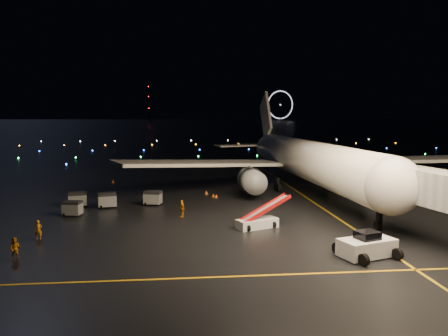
{
  "coord_description": "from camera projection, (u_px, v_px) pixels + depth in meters",
  "views": [
    {
      "loc": [
        -5.1,
        -39.32,
        11.35
      ],
      "look_at": [
        0.0,
        12.0,
        5.0
      ],
      "focal_mm": 35.0,
      "sensor_mm": 36.0,
      "label": 1
    }
  ],
  "objects": [
    {
      "name": "safety_cone_2",
      "position": [
        206.0,
        192.0,
        62.39
      ],
      "size": [
        0.59,
        0.59,
        0.55
      ],
      "primitive_type": "cone",
      "rotation": [
        0.0,
        0.0,
        0.24
      ],
      "color": "orange",
      "rests_on": "ground"
    },
    {
      "name": "lane_centre",
      "position": [
        313.0,
        202.0,
        56.72
      ],
      "size": [
        0.25,
        80.0,
        0.02
      ],
      "primitive_type": "cube",
      "color": "orange",
      "rests_on": "ground"
    },
    {
      "name": "lane_cross",
      "position": [
        184.0,
        278.0,
        30.35
      ],
      "size": [
        60.0,
        0.25,
        0.02
      ],
      "primitive_type": "cube",
      "color": "orange",
      "rests_on": "ground"
    },
    {
      "name": "ferris_wheel",
      "position": [
        280.0,
        106.0,
        765.35
      ],
      "size": [
        49.33,
        16.8,
        52.0
      ],
      "primitive_type": null,
      "rotation": [
        0.0,
        0.0,
        0.26
      ],
      "color": "black",
      "rests_on": "ground"
    },
    {
      "name": "baggage_cart_2",
      "position": [
        72.0,
        208.0,
        49.04
      ],
      "size": [
        2.2,
        1.74,
        1.67
      ],
      "primitive_type": "cube",
      "rotation": [
        0.0,
        0.0,
        -0.2
      ],
      "color": "gray",
      "rests_on": "ground"
    },
    {
      "name": "baggage_cart_0",
      "position": [
        153.0,
        198.0,
        54.89
      ],
      "size": [
        2.37,
        1.92,
        1.76
      ],
      "primitive_type": "cube",
      "rotation": [
        0.0,
        0.0,
        -0.25
      ],
      "color": "gray",
      "rests_on": "ground"
    },
    {
      "name": "baggage_cart_3",
      "position": [
        78.0,
        199.0,
        53.83
      ],
      "size": [
        2.42,
        1.93,
        1.83
      ],
      "primitive_type": "cube",
      "rotation": [
        0.0,
        0.0,
        0.22
      ],
      "color": "gray",
      "rests_on": "ground"
    },
    {
      "name": "airliner",
      "position": [
        301.0,
        137.0,
        65.76
      ],
      "size": [
        58.21,
        55.55,
        15.81
      ],
      "primitive_type": null,
      "rotation": [
        0.0,
        0.0,
        0.05
      ],
      "color": "white",
      "rests_on": "ground"
    },
    {
      "name": "taxiway_lights",
      "position": [
        196.0,
        148.0,
        145.39
      ],
      "size": [
        164.0,
        92.0,
        0.36
      ],
      "primitive_type": null,
      "color": "black",
      "rests_on": "ground"
    },
    {
      "name": "radio_mast",
      "position": [
        149.0,
        102.0,
        761.76
      ],
      "size": [
        1.8,
        1.8,
        64.0
      ],
      "primitive_type": "cylinder",
      "color": "black",
      "rests_on": "ground"
    },
    {
      "name": "crew_c",
      "position": [
        182.0,
        208.0,
        48.4
      ],
      "size": [
        0.87,
        1.24,
        1.96
      ],
      "primitive_type": "imported",
      "rotation": [
        0.0,
        0.0,
        -1.19
      ],
      "color": "orange",
      "rests_on": "ground"
    },
    {
      "name": "belt_loader",
      "position": [
        257.0,
        213.0,
        43.69
      ],
      "size": [
        6.37,
        3.93,
        3.0
      ],
      "primitive_type": null,
      "rotation": [
        0.0,
        0.0,
        0.39
      ],
      "color": "silver",
      "rests_on": "ground"
    },
    {
      "name": "safety_cone_3",
      "position": [
        113.0,
        181.0,
        72.84
      ],
      "size": [
        0.59,
        0.59,
        0.53
      ],
      "primitive_type": "cone",
      "rotation": [
        0.0,
        0.0,
        -0.31
      ],
      "color": "orange",
      "rests_on": "ground"
    },
    {
      "name": "baggage_cart_1",
      "position": [
        107.0,
        200.0,
        53.3
      ],
      "size": [
        2.46,
        1.99,
        1.83
      ],
      "primitive_type": "cube",
      "rotation": [
        0.0,
        0.0,
        0.25
      ],
      "color": "gray",
      "rests_on": "ground"
    },
    {
      "name": "crew_b",
      "position": [
        15.0,
        249.0,
        34.14
      ],
      "size": [
        0.93,
        0.76,
        1.8
      ],
      "primitive_type": "imported",
      "rotation": [
        0.0,
        0.0,
        0.09
      ],
      "color": "orange",
      "rests_on": "ground"
    },
    {
      "name": "ground",
      "position": [
        187.0,
        129.0,
        337.01
      ],
      "size": [
        2000.0,
        2000.0,
        0.0
      ],
      "primitive_type": "plane",
      "color": "black",
      "rests_on": "ground"
    },
    {
      "name": "pushback_tug",
      "position": [
        367.0,
        244.0,
        34.84
      ],
      "size": [
        4.92,
        3.57,
        2.1
      ],
      "primitive_type": "cube",
      "rotation": [
        0.0,
        0.0,
        0.32
      ],
      "color": "silver",
      "rests_on": "ground"
    },
    {
      "name": "safety_cone_1",
      "position": [
        213.0,
        195.0,
        60.34
      ],
      "size": [
        0.46,
        0.46,
        0.45
      ],
      "primitive_type": "cone",
      "rotation": [
        0.0,
        0.0,
        0.2
      ],
      "color": "orange",
      "rests_on": "ground"
    },
    {
      "name": "safety_cone_0",
      "position": [
        216.0,
        196.0,
        59.92
      ],
      "size": [
        0.44,
        0.44,
        0.44
      ],
      "primitive_type": "cone",
      "rotation": [
        0.0,
        0.0,
        -0.12
      ],
      "color": "orange",
      "rests_on": "ground"
    },
    {
      "name": "crew_a",
      "position": [
        38.0,
        230.0,
        39.79
      ],
      "size": [
        0.69,
        0.49,
        1.78
      ],
      "primitive_type": "imported",
      "rotation": [
        0.0,
        0.0,
        0.1
      ],
      "color": "orange",
      "rests_on": "ground"
    }
  ]
}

